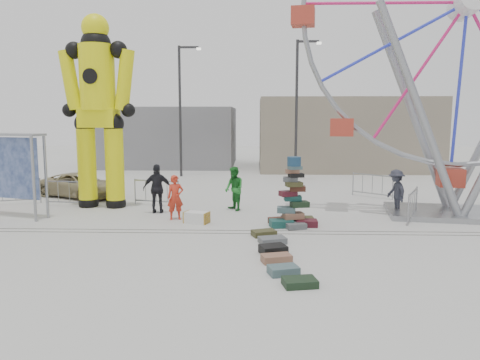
{
  "coord_description": "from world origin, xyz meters",
  "views": [
    {
      "loc": [
        0.69,
        -14.05,
        3.74
      ],
      "look_at": [
        0.16,
        1.46,
        1.62
      ],
      "focal_mm": 35.0,
      "sensor_mm": 36.0,
      "label": 1
    }
  ],
  "objects_px": {
    "crash_test_dummy": "(98,104)",
    "barricade_wheel_front": "(413,205)",
    "lamp_post_right": "(298,103)",
    "suitcase_tower": "(293,206)",
    "parked_suv": "(80,185)",
    "pedestrian_black": "(158,189)",
    "pedestrian_green": "(234,189)",
    "barricade_dummy_a": "(15,192)",
    "pedestrian_red": "(175,197)",
    "lamp_post_left": "(182,104)",
    "barricade_dummy_b": "(69,193)",
    "barricade_dummy_c": "(156,193)",
    "barricade_wheel_back": "(372,186)",
    "steamer_trunk": "(197,217)",
    "pedestrian_grey": "(396,192)",
    "ferris_wheel": "(466,31)"
  },
  "relations": [
    {
      "from": "barricade_wheel_front",
      "to": "lamp_post_right",
      "type": "bearing_deg",
      "value": 43.86
    },
    {
      "from": "pedestrian_red",
      "to": "pedestrian_black",
      "type": "distance_m",
      "value": 1.44
    },
    {
      "from": "pedestrian_green",
      "to": "pedestrian_black",
      "type": "xyz_separation_m",
      "value": [
        -2.95,
        -0.6,
        0.08
      ]
    },
    {
      "from": "steamer_trunk",
      "to": "pedestrian_red",
      "type": "xyz_separation_m",
      "value": [
        -0.84,
        0.55,
        0.62
      ]
    },
    {
      "from": "crash_test_dummy",
      "to": "steamer_trunk",
      "type": "xyz_separation_m",
      "value": [
        4.31,
        -2.83,
        -4.03
      ]
    },
    {
      "from": "pedestrian_grey",
      "to": "crash_test_dummy",
      "type": "bearing_deg",
      "value": -106.62
    },
    {
      "from": "steamer_trunk",
      "to": "barricade_dummy_c",
      "type": "height_order",
      "value": "barricade_dummy_c"
    },
    {
      "from": "lamp_post_left",
      "to": "parked_suv",
      "type": "distance_m",
      "value": 9.41
    },
    {
      "from": "crash_test_dummy",
      "to": "barricade_wheel_front",
      "type": "bearing_deg",
      "value": -6.17
    },
    {
      "from": "lamp_post_right",
      "to": "pedestrian_green",
      "type": "distance_m",
      "value": 9.92
    },
    {
      "from": "barricade_dummy_b",
      "to": "barricade_wheel_back",
      "type": "relative_size",
      "value": 1.0
    },
    {
      "from": "pedestrian_grey",
      "to": "barricade_dummy_c",
      "type": "bearing_deg",
      "value": -109.97
    },
    {
      "from": "suitcase_tower",
      "to": "parked_suv",
      "type": "height_order",
      "value": "suitcase_tower"
    },
    {
      "from": "suitcase_tower",
      "to": "barricade_wheel_back",
      "type": "xyz_separation_m",
      "value": [
        4.14,
        5.81,
        -0.12
      ]
    },
    {
      "from": "pedestrian_black",
      "to": "parked_suv",
      "type": "height_order",
      "value": "pedestrian_black"
    },
    {
      "from": "suitcase_tower",
      "to": "pedestrian_green",
      "type": "xyz_separation_m",
      "value": [
        -2.14,
        2.55,
        0.21
      ]
    },
    {
      "from": "suitcase_tower",
      "to": "crash_test_dummy",
      "type": "height_order",
      "value": "crash_test_dummy"
    },
    {
      "from": "steamer_trunk",
      "to": "barricade_wheel_back",
      "type": "distance_m",
      "value": 9.33
    },
    {
      "from": "ferris_wheel",
      "to": "barricade_dummy_a",
      "type": "bearing_deg",
      "value": -176.44
    },
    {
      "from": "steamer_trunk",
      "to": "barricade_dummy_a",
      "type": "bearing_deg",
      "value": 176.51
    },
    {
      "from": "lamp_post_right",
      "to": "barricade_wheel_back",
      "type": "relative_size",
      "value": 4.0
    },
    {
      "from": "suitcase_tower",
      "to": "pedestrian_green",
      "type": "distance_m",
      "value": 3.34
    },
    {
      "from": "crash_test_dummy",
      "to": "pedestrian_green",
      "type": "xyz_separation_m",
      "value": [
        5.53,
        -0.55,
        -3.34
      ]
    },
    {
      "from": "barricade_dummy_c",
      "to": "barricade_wheel_back",
      "type": "distance_m",
      "value": 9.89
    },
    {
      "from": "lamp_post_right",
      "to": "barricade_dummy_b",
      "type": "height_order",
      "value": "lamp_post_right"
    },
    {
      "from": "lamp_post_left",
      "to": "barricade_dummy_b",
      "type": "distance_m",
      "value": 11.26
    },
    {
      "from": "barricade_dummy_b",
      "to": "pedestrian_black",
      "type": "bearing_deg",
      "value": -10.59
    },
    {
      "from": "crash_test_dummy",
      "to": "barricade_dummy_c",
      "type": "bearing_deg",
      "value": 13.93
    },
    {
      "from": "barricade_dummy_c",
      "to": "lamp_post_right",
      "type": "bearing_deg",
      "value": 63.58
    },
    {
      "from": "suitcase_tower",
      "to": "lamp_post_left",
      "type": "bearing_deg",
      "value": 106.81
    },
    {
      "from": "suitcase_tower",
      "to": "pedestrian_green",
      "type": "relative_size",
      "value": 1.36
    },
    {
      "from": "suitcase_tower",
      "to": "pedestrian_black",
      "type": "relative_size",
      "value": 1.25
    },
    {
      "from": "barricade_dummy_c",
      "to": "pedestrian_red",
      "type": "height_order",
      "value": "pedestrian_red"
    },
    {
      "from": "steamer_trunk",
      "to": "parked_suv",
      "type": "distance_m",
      "value": 8.01
    },
    {
      "from": "barricade_wheel_front",
      "to": "barricade_wheel_back",
      "type": "height_order",
      "value": "same"
    },
    {
      "from": "lamp_post_right",
      "to": "parked_suv",
      "type": "bearing_deg",
      "value": -151.43
    },
    {
      "from": "crash_test_dummy",
      "to": "barricade_dummy_c",
      "type": "height_order",
      "value": "crash_test_dummy"
    },
    {
      "from": "steamer_trunk",
      "to": "parked_suv",
      "type": "xyz_separation_m",
      "value": [
        -6.11,
        5.17,
        0.36
      ]
    },
    {
      "from": "lamp_post_right",
      "to": "barricade_dummy_a",
      "type": "bearing_deg",
      "value": -148.95
    },
    {
      "from": "suitcase_tower",
      "to": "crash_test_dummy",
      "type": "xyz_separation_m",
      "value": [
        -7.67,
        3.1,
        3.56
      ]
    },
    {
      "from": "lamp_post_left",
      "to": "pedestrian_green",
      "type": "xyz_separation_m",
      "value": [
        3.74,
        -10.65,
        -3.6
      ]
    },
    {
      "from": "ferris_wheel",
      "to": "pedestrian_green",
      "type": "distance_m",
      "value": 10.29
    },
    {
      "from": "lamp_post_left",
      "to": "pedestrian_grey",
      "type": "xyz_separation_m",
      "value": [
        10.02,
        -11.05,
        -3.62
      ]
    },
    {
      "from": "barricade_dummy_a",
      "to": "pedestrian_red",
      "type": "bearing_deg",
      "value": -40.22
    },
    {
      "from": "pedestrian_black",
      "to": "pedestrian_green",
      "type": "bearing_deg",
      "value": -173.14
    },
    {
      "from": "crash_test_dummy",
      "to": "barricade_dummy_b",
      "type": "height_order",
      "value": "crash_test_dummy"
    },
    {
      "from": "barricade_dummy_c",
      "to": "crash_test_dummy",
      "type": "bearing_deg",
      "value": -155.77
    },
    {
      "from": "barricade_dummy_c",
      "to": "barricade_wheel_back",
      "type": "xyz_separation_m",
      "value": [
        9.61,
        2.31,
        0.0
      ]
    },
    {
      "from": "lamp_post_left",
      "to": "barricade_dummy_a",
      "type": "relative_size",
      "value": 4.0
    },
    {
      "from": "lamp_post_right",
      "to": "pedestrian_grey",
      "type": "distance_m",
      "value": 10.21
    }
  ]
}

